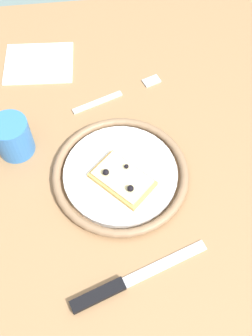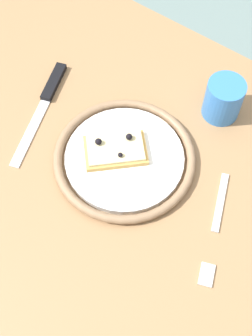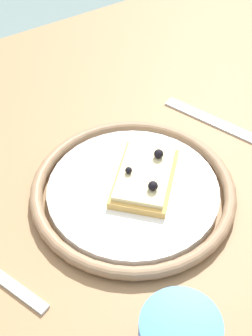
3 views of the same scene
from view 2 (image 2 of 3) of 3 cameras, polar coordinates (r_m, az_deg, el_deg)
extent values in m
plane|color=slate|center=(1.44, -1.60, -14.26)|extent=(6.00, 6.00, 0.00)
cube|color=#936D47|center=(0.80, -2.81, -1.63)|extent=(1.04, 0.78, 0.03)
cylinder|color=#4C4742|center=(1.41, -9.11, 11.42)|extent=(0.05, 0.05, 0.68)
cylinder|color=white|center=(0.79, -0.20, 1.21)|extent=(0.21, 0.21, 0.01)
torus|color=#8C6B4C|center=(0.79, -0.20, 1.33)|extent=(0.25, 0.25, 0.02)
cube|color=tan|center=(0.79, -1.34, 2.23)|extent=(0.13, 0.12, 0.01)
cube|color=beige|center=(0.78, -1.35, 2.53)|extent=(0.11, 0.11, 0.01)
sphere|color=black|center=(0.78, -3.51, 3.34)|extent=(0.01, 0.01, 0.01)
sphere|color=black|center=(0.77, -0.73, 1.67)|extent=(0.01, 0.01, 0.01)
sphere|color=black|center=(0.78, 0.44, 3.94)|extent=(0.01, 0.01, 0.01)
cube|color=silver|center=(0.85, -11.99, 4.38)|extent=(0.07, 0.15, 0.00)
cube|color=black|center=(0.90, -9.11, 10.67)|extent=(0.05, 0.09, 0.01)
cube|color=silver|center=(0.78, 11.82, -4.24)|extent=(0.05, 0.11, 0.00)
cube|color=silver|center=(0.73, 10.15, -13.13)|extent=(0.03, 0.04, 0.00)
cylinder|color=#3372BF|center=(0.84, 12.20, 8.49)|extent=(0.07, 0.07, 0.08)
camera|label=1|loc=(0.70, -39.69, 50.71)|focal=43.61mm
camera|label=3|loc=(0.68, 36.04, 28.96)|focal=49.35mm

